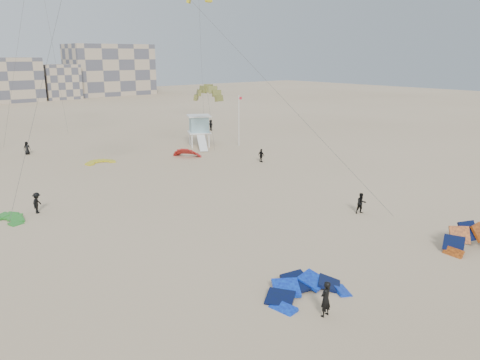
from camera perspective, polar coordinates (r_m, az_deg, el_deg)
ground at (r=25.99m, az=7.23°, el=-14.48°), size 320.00×320.00×0.00m
kite_ground_blue at (r=26.59m, az=8.30°, el=-13.80°), size 5.80×6.02×2.76m
kite_ground_orange at (r=35.50m, az=26.43°, el=-7.68°), size 5.66×5.57×4.31m
kite_ground_green at (r=41.61m, az=-26.80°, el=-4.50°), size 4.76×4.70×1.35m
kite_ground_red_far at (r=61.03m, az=-6.43°, el=2.87°), size 5.16×5.13×3.49m
kite_ground_yellow at (r=59.48m, az=-16.68°, el=2.01°), size 3.48×3.65×0.58m
kitesurfer_main at (r=24.48m, az=10.39°, el=-14.07°), size 0.72×0.51×1.89m
kitesurfer_b at (r=39.94m, az=14.56°, el=-2.77°), size 1.05×0.96×1.75m
kitesurfer_c at (r=42.22m, az=-23.50°, el=-2.58°), size 1.24×1.30×1.77m
kitesurfer_d at (r=57.30m, az=2.60°, el=3.00°), size 0.49×1.00×1.64m
kitesurfer_e at (r=67.78m, az=-24.54°, el=3.57°), size 0.87×0.58×1.73m
kitesurfer_f at (r=81.88m, az=-3.59°, el=6.70°), size 0.83×1.81×1.88m
kite_fly_olive at (r=58.59m, az=-3.97°, el=10.34°), size 4.89×4.90×8.29m
lifeguard_tower_near at (r=67.32m, az=-4.99°, el=5.97°), size 4.25×6.70×4.47m
flagpole at (r=67.09m, az=-0.12°, el=7.39°), size 0.59×0.09×7.27m
condo_east at (r=161.75m, az=-15.58°, el=12.81°), size 26.00×14.00×16.00m
condo_fill_right at (r=151.53m, az=-21.17°, el=11.11°), size 10.00×10.00×10.00m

